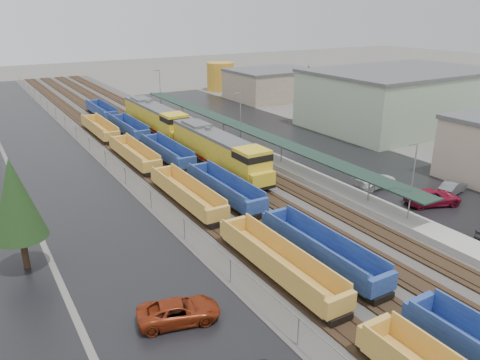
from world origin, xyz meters
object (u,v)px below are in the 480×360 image
object	(u,v)px
well_string_yellow	(225,224)
storage_tank	(220,76)
locomotive_lead	(219,151)
parked_car_east_b	(433,197)
parked_car_east_c	(375,181)
parked_car_east_e	(453,188)
well_string_blue	(224,189)
locomotive_trail	(156,119)
parked_car_west_c	(179,311)

from	to	relation	value
well_string_yellow	storage_tank	size ratio (longest dim) A/B	14.14
locomotive_lead	parked_car_east_b	world-z (taller)	locomotive_lead
storage_tank	parked_car_east_c	bearing A→B (deg)	-104.43
parked_car_east_e	well_string_blue	bearing A→B (deg)	49.95
parked_car_east_c	locomotive_trail	bearing A→B (deg)	18.69
well_string_blue	parked_car_east_b	size ratio (longest dim) A/B	18.48
locomotive_lead	storage_tank	bearing A→B (deg)	60.94
locomotive_lead	parked_car_east_b	bearing A→B (deg)	-56.58
locomotive_trail	parked_car_east_c	distance (m)	37.26
well_string_blue	parked_car_east_b	distance (m)	21.52
locomotive_lead	parked_car_east_e	xyz separation A→B (m)	(18.02, -19.87, -1.85)
locomotive_lead	well_string_yellow	xyz separation A→B (m)	(-8.00, -15.71, -1.44)
well_string_blue	parked_car_east_c	size ratio (longest dim) A/B	19.02
well_string_yellow	parked_car_east_c	bearing A→B (deg)	4.46
locomotive_lead	well_string_yellow	size ratio (longest dim) A/B	0.23
storage_tank	parked_car_east_e	size ratio (longest dim) A/B	1.55
locomotive_trail	parked_car_west_c	bearing A→B (deg)	-109.89
well_string_blue	parked_car_east_e	world-z (taller)	well_string_blue
locomotive_trail	storage_tank	distance (m)	43.89
parked_car_east_b	storage_tank	bearing A→B (deg)	8.98
storage_tank	well_string_blue	bearing A→B (deg)	-118.58
parked_car_east_c	parked_car_east_e	size ratio (longest dim) A/B	1.30
well_string_blue	locomotive_lead	bearing A→B (deg)	64.57
locomotive_lead	well_string_yellow	distance (m)	17.69
storage_tank	locomotive_trail	bearing A→B (deg)	-132.50
well_string_blue	parked_car_east_e	xyz separation A→B (m)	(22.02, -11.46, -0.42)
parked_car_east_c	parked_car_west_c	bearing A→B (deg)	109.77
well_string_yellow	parked_car_east_e	size ratio (longest dim) A/B	21.96
well_string_yellow	parked_car_east_c	size ratio (longest dim) A/B	16.95
well_string_blue	parked_car_east_c	bearing A→B (deg)	-19.36
locomotive_trail	storage_tank	bearing A→B (deg)	47.50
locomotive_trail	parked_car_east_b	distance (m)	43.92
storage_tank	parked_car_east_e	distance (m)	74.19
parked_car_east_b	parked_car_east_c	size ratio (longest dim) A/B	1.03
storage_tank	parked_car_west_c	distance (m)	90.87
well_string_blue	parked_car_east_b	world-z (taller)	well_string_blue
well_string_blue	parked_car_east_e	size ratio (longest dim) A/B	24.64
locomotive_lead	parked_car_east_e	bearing A→B (deg)	-47.80
well_string_yellow	parked_car_east_e	distance (m)	26.35
locomotive_trail	well_string_blue	size ratio (longest dim) A/B	0.20
well_string_yellow	parked_car_east_e	world-z (taller)	well_string_yellow
storage_tank	parked_car_east_c	world-z (taller)	storage_tank
storage_tank	parked_car_west_c	size ratio (longest dim) A/B	1.26
locomotive_trail	well_string_yellow	bearing A→B (deg)	-102.29
parked_car_west_c	parked_car_east_c	bearing A→B (deg)	-55.00
locomotive_lead	well_string_blue	bearing A→B (deg)	-115.43
locomotive_trail	well_string_blue	world-z (taller)	locomotive_trail
well_string_yellow	well_string_blue	world-z (taller)	well_string_blue
locomotive_lead	storage_tank	size ratio (longest dim) A/B	3.19
locomotive_trail	parked_car_east_e	world-z (taller)	locomotive_trail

